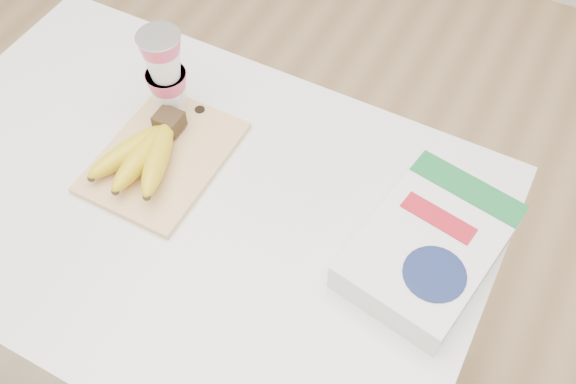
# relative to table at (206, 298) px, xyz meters

# --- Properties ---
(table) EXTENTS (1.08, 0.72, 0.81)m
(table) POSITION_rel_table_xyz_m (0.00, 0.00, 0.00)
(table) COLOR white
(table) RESTS_ON ground
(cutting_board) EXTENTS (0.21, 0.28, 0.01)m
(cutting_board) POSITION_rel_table_xyz_m (-0.08, 0.06, 0.41)
(cutting_board) COLOR #E6C57E
(cutting_board) RESTS_ON table
(bananas) EXTENTS (0.16, 0.21, 0.07)m
(bananas) POSITION_rel_table_xyz_m (-0.09, 0.03, 0.44)
(bananas) COLOR #382816
(bananas) RESTS_ON cutting_board
(yogurt_stack) EXTENTS (0.08, 0.08, 0.18)m
(yogurt_stack) POSITION_rel_table_xyz_m (-0.12, 0.16, 0.52)
(yogurt_stack) COLOR white
(yogurt_stack) RESTS_ON cutting_board
(cereal_box) EXTENTS (0.24, 0.32, 0.06)m
(cereal_box) POSITION_rel_table_xyz_m (0.42, 0.09, 0.44)
(cereal_box) COLOR white
(cereal_box) RESTS_ON table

